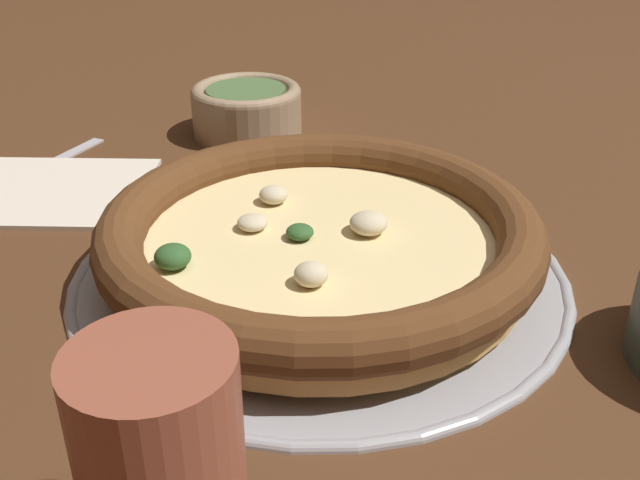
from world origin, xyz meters
The scene contains 7 objects.
ground_plane centered at (0.00, 0.00, 0.00)m, with size 3.00×3.00×0.00m, color #4C2D19.
pizza_tray centered at (0.00, 0.00, 0.00)m, with size 0.34×0.34×0.01m.
pizza centered at (0.00, 0.00, 0.03)m, with size 0.30×0.30×0.04m.
bowl_far centered at (-0.10, 0.27, 0.03)m, with size 0.11×0.11×0.05m.
drinking_cup centered at (-0.04, -0.23, 0.05)m, with size 0.06×0.06×0.11m.
napkin centered at (-0.24, 0.11, 0.00)m, with size 0.16×0.14×0.01m.
fork centered at (-0.28, 0.13, 0.00)m, with size 0.08×0.19×0.00m.
Camera 1 is at (0.04, -0.44, 0.27)m, focal length 42.00 mm.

